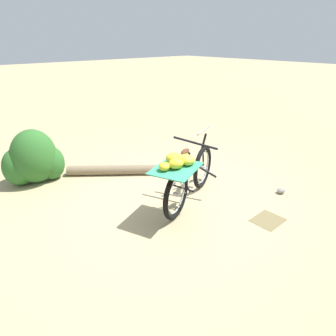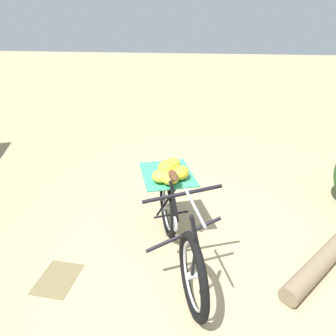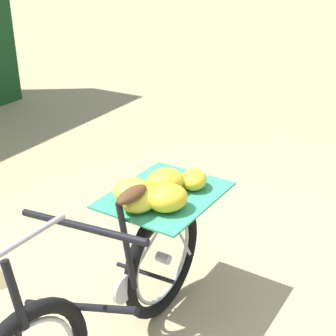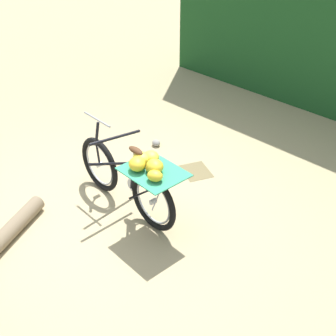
{
  "view_description": "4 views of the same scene",
  "coord_description": "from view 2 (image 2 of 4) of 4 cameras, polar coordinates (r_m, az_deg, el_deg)",
  "views": [
    {
      "loc": [
        -2.92,
        -2.77,
        2.35
      ],
      "look_at": [
        -0.58,
        -0.13,
        0.77
      ],
      "focal_mm": 30.93,
      "sensor_mm": 36.0,
      "label": 1
    },
    {
      "loc": [
        2.21,
        0.29,
        2.2
      ],
      "look_at": [
        -0.57,
        -0.22,
        0.82
      ],
      "focal_mm": 30.25,
      "sensor_mm": 36.0,
      "label": 2
    },
    {
      "loc": [
        0.87,
        1.73,
        2.04
      ],
      "look_at": [
        -0.53,
        -0.21,
        0.94
      ],
      "focal_mm": 52.22,
      "sensor_mm": 36.0,
      "label": 3
    },
    {
      "loc": [
        -4.47,
        1.09,
        3.5
      ],
      "look_at": [
        -0.6,
        -0.35,
        0.85
      ],
      "focal_mm": 49.32,
      "sensor_mm": 36.0,
      "label": 4
    }
  ],
  "objects": [
    {
      "name": "ground_plane",
      "position": [
        3.13,
        2.19,
        -18.66
      ],
      "size": [
        60.0,
        60.0,
        0.0
      ],
      "primitive_type": "plane",
      "color": "tan"
    },
    {
      "name": "bicycle",
      "position": [
        2.91,
        1.55,
        -9.7
      ],
      "size": [
        1.76,
        0.99,
        1.03
      ],
      "rotation": [
        0.0,
        0.0,
        0.38
      ],
      "color": "black",
      "rests_on": "ground_plane"
    },
    {
      "name": "fallen_log",
      "position": [
        3.57,
        30.09,
        -14.31
      ],
      "size": [
        1.51,
        1.29,
        0.18
      ],
      "primitive_type": "cylinder",
      "rotation": [
        0.0,
        1.57,
        -0.69
      ],
      "color": "#7F6B51",
      "rests_on": "ground_plane"
    },
    {
      "name": "leaf_litter_patch",
      "position": [
        3.17,
        -21.35,
        -20.06
      ],
      "size": [
        0.44,
        0.36,
        0.01
      ],
      "primitive_type": "cube",
      "color": "olive",
      "rests_on": "ground_plane"
    }
  ]
}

